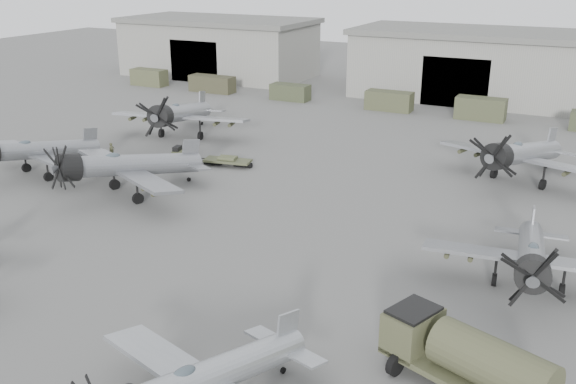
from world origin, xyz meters
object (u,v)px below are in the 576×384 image
at_px(aircraft_near_1, 197,383).
at_px(aircraft_far_1, 520,154).
at_px(aircraft_mid_2, 532,256).
at_px(aircraft_far_0, 179,114).
at_px(fuel_tanker, 468,357).
at_px(tug_trailer, 201,158).
at_px(aircraft_mid_1, 122,166).
at_px(ground_crew, 112,151).
at_px(aircraft_mid_0, 33,151).

bearing_deg(aircraft_near_1, aircraft_far_1, 95.90).
height_order(aircraft_mid_2, aircraft_far_0, aircraft_far_0).
bearing_deg(aircraft_near_1, fuel_tanker, 54.71).
bearing_deg(aircraft_mid_2, aircraft_far_1, 93.34).
relative_size(aircraft_near_1, tug_trailer, 1.52).
bearing_deg(tug_trailer, aircraft_far_1, 4.11).
bearing_deg(aircraft_far_0, aircraft_mid_2, -38.61).
xyz_separation_m(aircraft_far_0, aircraft_far_1, (32.43, 0.80, -0.08)).
bearing_deg(tug_trailer, fuel_tanker, -48.69).
bearing_deg(fuel_tanker, aircraft_mid_1, 177.42).
distance_m(aircraft_near_1, tug_trailer, 34.39).
xyz_separation_m(aircraft_near_1, ground_crew, (-26.89, 25.86, -1.23)).
bearing_deg(aircraft_far_0, ground_crew, -110.06).
distance_m(aircraft_mid_0, tug_trailer, 13.88).
distance_m(aircraft_near_1, fuel_tanker, 11.06).
relative_size(aircraft_mid_0, ground_crew, 7.63).
bearing_deg(aircraft_mid_2, tug_trailer, 151.95).
distance_m(aircraft_mid_0, fuel_tanker, 40.11).
bearing_deg(aircraft_mid_0, tug_trailer, 56.68).
height_order(aircraft_mid_0, ground_crew, aircraft_mid_0).
relative_size(aircraft_far_1, ground_crew, 8.57).
bearing_deg(aircraft_mid_0, fuel_tanker, -3.43).
bearing_deg(aircraft_mid_1, aircraft_near_1, -19.41).
height_order(aircraft_far_1, ground_crew, aircraft_far_1).
bearing_deg(fuel_tanker, aircraft_far_0, 161.57).
height_order(aircraft_near_1, aircraft_far_1, aircraft_far_1).
distance_m(aircraft_near_1, aircraft_far_0, 43.11).
relative_size(aircraft_near_1, aircraft_mid_0, 0.92).
xyz_separation_m(aircraft_mid_0, aircraft_mid_1, (9.77, -0.44, 0.24)).
bearing_deg(aircraft_mid_2, aircraft_far_0, 147.29).
bearing_deg(aircraft_mid_1, aircraft_mid_0, -158.14).
height_order(fuel_tanker, tug_trailer, fuel_tanker).
relative_size(aircraft_far_0, aircraft_far_1, 1.04).
xyz_separation_m(aircraft_far_0, ground_crew, (-1.18, -8.74, -1.76)).
distance_m(aircraft_mid_0, aircraft_mid_1, 9.78).
xyz_separation_m(aircraft_near_1, fuel_tanker, (8.71, 6.82, -0.34)).
height_order(aircraft_far_0, ground_crew, aircraft_far_0).
bearing_deg(aircraft_far_1, tug_trailer, -148.10).
xyz_separation_m(aircraft_mid_0, aircraft_far_0, (3.68, 15.27, 0.36)).
distance_m(fuel_tanker, tug_trailer, 35.34).
bearing_deg(ground_crew, aircraft_mid_1, -122.58).
bearing_deg(aircraft_mid_2, fuel_tanker, -103.14).
height_order(aircraft_near_1, aircraft_mid_0, aircraft_mid_0).
relative_size(aircraft_mid_2, aircraft_far_1, 0.86).
height_order(aircraft_mid_2, ground_crew, aircraft_mid_2).
distance_m(aircraft_mid_0, aircraft_far_0, 15.71).
xyz_separation_m(aircraft_near_1, tug_trailer, (-19.15, 28.53, -1.48)).
height_order(aircraft_mid_0, fuel_tanker, aircraft_mid_0).
bearing_deg(aircraft_far_0, aircraft_mid_0, -115.94).
xyz_separation_m(aircraft_far_1, fuel_tanker, (1.99, -28.58, -0.80)).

